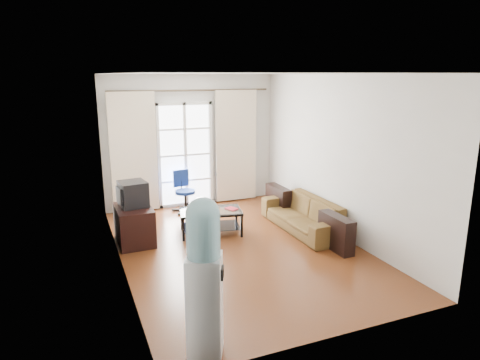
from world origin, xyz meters
The scene contains 20 objects.
floor centered at (0.00, 0.00, 0.00)m, with size 5.20×5.20×0.00m, color brown.
ceiling centered at (0.00, 0.00, 2.70)m, with size 5.20×5.20×0.00m, color white.
wall_back centered at (0.00, 2.60, 1.35)m, with size 3.60×0.02×2.70m, color silver.
wall_front centered at (0.00, -2.60, 1.35)m, with size 3.60×0.02×2.70m, color silver.
wall_left centered at (-1.80, 0.00, 1.35)m, with size 0.02×5.20×2.70m, color silver.
wall_right centered at (1.80, 0.00, 1.35)m, with size 0.02×5.20×2.70m, color silver.
french_door centered at (-0.15, 2.54, 1.07)m, with size 1.16×0.06×2.15m.
curtain_rod centered at (0.00, 2.50, 2.38)m, with size 0.04×0.04×3.30m, color #4C3F2D.
curtain_left centered at (-1.20, 2.48, 1.20)m, with size 0.90×0.07×2.35m, color beige.
curtain_right centered at (0.95, 2.48, 1.20)m, with size 0.90×0.07×2.35m, color beige.
radiator centered at (0.80, 2.50, 0.33)m, with size 0.64×0.12×0.64m, color gray.
sofa centered at (1.39, 0.34, 0.28)m, with size 0.77×1.92×0.56m, color brown.
coffee_table centered at (-0.21, 0.76, 0.27)m, with size 1.14×0.79×0.42m.
bowl centered at (-0.39, 0.76, 0.45)m, with size 0.28×0.28×0.06m, color #349147.
book centered at (0.07, 0.65, 0.43)m, with size 0.22×0.25×0.02m, color #AD1517.
remote centered at (-0.30, 0.71, 0.43)m, with size 0.16×0.05×0.02m, color black.
tv_stand centered at (-1.49, 0.85, 0.30)m, with size 0.55×0.83×0.61m, color black.
crt_tv centered at (-1.49, 0.91, 0.81)m, with size 0.49×0.49×0.41m.
task_chair centered at (-0.30, 2.15, 0.24)m, with size 0.65×0.65×0.83m.
water_cooler centered at (-1.30, -2.35, 0.84)m, with size 0.43×0.43×1.61m.
Camera 1 is at (-2.39, -5.90, 2.68)m, focal length 32.00 mm.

